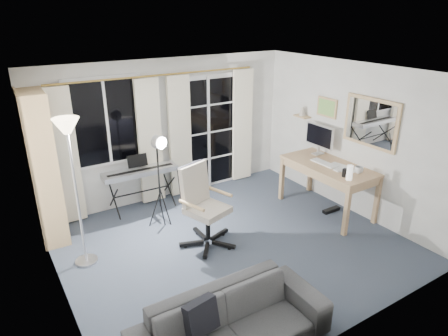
# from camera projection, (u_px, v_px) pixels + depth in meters

# --- Properties ---
(floor) EXTENTS (4.50, 4.00, 0.02)m
(floor) POSITION_uv_depth(u_px,v_px,m) (233.00, 245.00, 5.69)
(floor) COLOR #333D4B
(floor) RESTS_ON ground
(window) EXTENTS (1.20, 0.08, 1.40)m
(window) POSITION_uv_depth(u_px,v_px,m) (106.00, 122.00, 6.16)
(window) COLOR white
(window) RESTS_ON floor
(french_door) EXTENTS (1.32, 0.09, 2.11)m
(french_door) POSITION_uv_depth(u_px,v_px,m) (208.00, 133.00, 7.22)
(french_door) COLOR white
(french_door) RESTS_ON floor
(curtains) EXTENTS (3.60, 0.07, 2.13)m
(curtains) POSITION_uv_depth(u_px,v_px,m) (165.00, 139.00, 6.69)
(curtains) COLOR gold
(curtains) RESTS_ON floor
(bookshelf) EXTENTS (0.39, 1.02, 2.15)m
(bookshelf) POSITION_uv_depth(u_px,v_px,m) (40.00, 170.00, 5.59)
(bookshelf) COLOR tan
(bookshelf) RESTS_ON floor
(torchiere_lamp) EXTENTS (0.35, 0.35, 1.96)m
(torchiere_lamp) POSITION_uv_depth(u_px,v_px,m) (70.00, 150.00, 4.71)
(torchiere_lamp) COLOR #B2B2B7
(torchiere_lamp) RESTS_ON floor
(keyboard_piano) EXTENTS (1.22, 0.62, 0.88)m
(keyboard_piano) POSITION_uv_depth(u_px,v_px,m) (140.00, 173.00, 6.44)
(keyboard_piano) COLOR black
(keyboard_piano) RESTS_ON floor
(studio_light) EXTENTS (0.33, 0.33, 1.49)m
(studio_light) POSITION_uv_depth(u_px,v_px,m) (159.00, 153.00, 5.73)
(studio_light) COLOR black
(studio_light) RESTS_ON floor
(office_chair) EXTENTS (0.80, 0.77, 1.16)m
(office_chair) POSITION_uv_depth(u_px,v_px,m) (200.00, 198.00, 5.53)
(office_chair) COLOR black
(office_chair) RESTS_ON floor
(desk) EXTENTS (0.77, 1.53, 0.82)m
(desk) POSITION_uv_depth(u_px,v_px,m) (329.00, 170.00, 6.40)
(desk) COLOR tan
(desk) RESTS_ON floor
(monitor) EXTENTS (0.20, 0.59, 0.51)m
(monitor) POSITION_uv_depth(u_px,v_px,m) (319.00, 137.00, 6.70)
(monitor) COLOR silver
(monitor) RESTS_ON desk
(desk_clutter) EXTENTS (0.48, 0.93, 1.04)m
(desk_clutter) POSITION_uv_depth(u_px,v_px,m) (336.00, 180.00, 6.20)
(desk_clutter) COLOR white
(desk_clutter) RESTS_ON desk
(mug) EXTENTS (0.13, 0.11, 0.13)m
(mug) POSITION_uv_depth(u_px,v_px,m) (359.00, 169.00, 5.99)
(mug) COLOR silver
(mug) RESTS_ON desk
(wall_mirror) EXTENTS (0.04, 0.94, 0.74)m
(wall_mirror) POSITION_uv_depth(u_px,v_px,m) (371.00, 123.00, 5.94)
(wall_mirror) COLOR tan
(wall_mirror) RESTS_ON floor
(framed_print) EXTENTS (0.03, 0.42, 0.32)m
(framed_print) POSITION_uv_depth(u_px,v_px,m) (327.00, 107.00, 6.63)
(framed_print) COLOR tan
(framed_print) RESTS_ON floor
(wall_shelf) EXTENTS (0.16, 0.30, 0.18)m
(wall_shelf) POSITION_uv_depth(u_px,v_px,m) (302.00, 113.00, 7.06)
(wall_shelf) COLOR tan
(wall_shelf) RESTS_ON floor
(sofa) EXTENTS (1.96, 0.60, 0.76)m
(sofa) POSITION_uv_depth(u_px,v_px,m) (231.00, 317.00, 3.81)
(sofa) COLOR #2D2D30
(sofa) RESTS_ON floor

